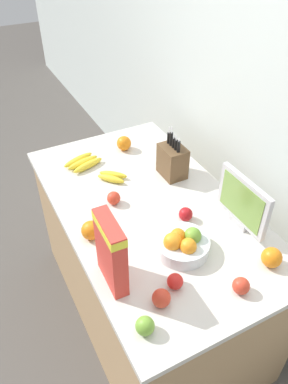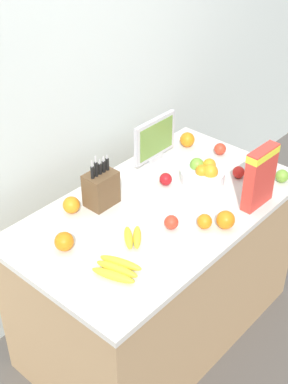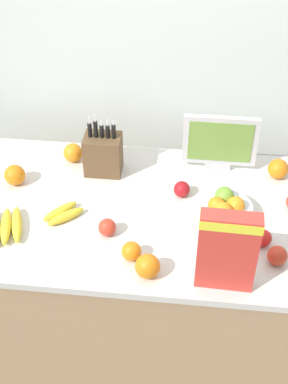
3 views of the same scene
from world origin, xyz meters
name	(u,v)px [view 2 (image 2 of 3)]	position (x,y,z in m)	size (l,w,h in m)	color
ground_plane	(157,326)	(0.00, 0.00, 0.00)	(14.00, 14.00, 0.00)	#514C47
wall_back	(66,89)	(0.00, 0.64, 1.30)	(9.00, 0.06, 2.60)	silver
counter	(158,271)	(0.00, 0.00, 0.43)	(1.50, 0.85, 0.86)	tan
knife_block	(101,188)	(-0.17, 0.23, 0.95)	(0.15, 0.12, 0.29)	brown
small_monitor	(155,139)	(0.32, 0.31, 1.00)	(0.31, 0.03, 0.26)	#B7B7BC
cereal_box	(260,175)	(0.34, -0.34, 1.03)	(0.20, 0.07, 0.31)	red
fruit_bowl	(203,173)	(0.33, -0.02, 0.91)	(0.23, 0.23, 0.12)	silver
banana_bunch_left	(133,237)	(-0.28, -0.08, 0.88)	(0.17, 0.16, 0.04)	yellow
banana_bunch_right	(117,269)	(-0.48, -0.17, 0.88)	(0.17, 0.23, 0.04)	yellow
apple_near_bananas	(239,172)	(0.48, -0.14, 0.89)	(0.06, 0.06, 0.06)	red
apple_front	(171,222)	(-0.09, -0.15, 0.90)	(0.07, 0.07, 0.07)	red
apple_rightmost	(282,176)	(0.60, -0.33, 0.90)	(0.07, 0.07, 0.07)	#6B9E33
apple_rear	(166,179)	(0.17, 0.10, 0.90)	(0.07, 0.07, 0.07)	#A31419
apple_by_knife_block	(220,149)	(0.62, 0.07, 0.90)	(0.07, 0.07, 0.07)	red
apple_middle	(257,174)	(0.53, -0.23, 0.90)	(0.07, 0.07, 0.07)	red
orange_back_center	(205,221)	(0.01, -0.26, 0.90)	(0.07, 0.07, 0.07)	orange
orange_by_cereal	(71,205)	(-0.32, 0.29, 0.90)	(0.08, 0.08, 0.08)	orange
orange_mid_right	(226,220)	(0.08, -0.33, 0.91)	(0.09, 0.09, 0.09)	orange
orange_front_right	(187,140)	(0.57, 0.27, 0.91)	(0.09, 0.09, 0.09)	orange
orange_front_left	(64,241)	(-0.52, 0.11, 0.91)	(0.09, 0.09, 0.09)	orange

